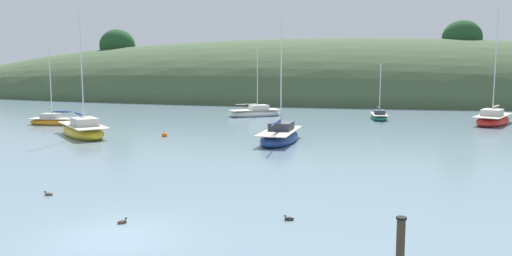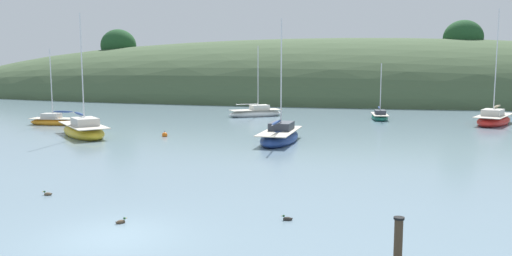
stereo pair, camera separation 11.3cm
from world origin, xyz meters
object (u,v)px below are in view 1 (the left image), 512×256
sailboat_grey_yawl (379,116)px  jetty_piling (401,242)px  sailboat_blue_center (280,136)px  duck_lone_left (289,219)px  sailboat_black_sloop (493,120)px  sailboat_navy_dinghy (255,113)px  sailboat_white_near (55,121)px  sailboat_red_portside (83,130)px  mooring_buoy_outer (164,135)px  duck_lone_right (122,222)px  duck_straggler (48,194)px

sailboat_grey_yawl → jetty_piling: bearing=-89.3°
sailboat_blue_center → duck_lone_left: bearing=-78.2°
sailboat_black_sloop → duck_lone_left: 37.03m
sailboat_navy_dinghy → sailboat_white_near: bearing=-143.9°
sailboat_black_sloop → sailboat_red_portside: bearing=-154.1°
sailboat_navy_dinghy → duck_lone_left: 37.81m
sailboat_navy_dinghy → sailboat_white_near: sailboat_navy_dinghy is taller
sailboat_black_sloop → sailboat_grey_yawl: bearing=169.4°
sailboat_white_near → mooring_buoy_outer: size_ratio=13.55×
duck_lone_right → duck_lone_left: size_ratio=0.89×
sailboat_red_portside → duck_straggler: size_ratio=23.33×
duck_lone_right → sailboat_grey_yawl: bearing=76.6°
sailboat_blue_center → duck_lone_left: size_ratio=21.70×
sailboat_red_portside → duck_straggler: sailboat_red_portside is taller
sailboat_grey_yawl → sailboat_white_near: size_ratio=0.82×
sailboat_navy_dinghy → duck_lone_right: size_ratio=20.88×
duck_lone_right → sailboat_blue_center: bearing=84.7°
sailboat_grey_yawl → duck_lone_right: 39.14m
sailboat_navy_dinghy → duck_lone_right: 38.46m
sailboat_blue_center → sailboat_white_near: size_ratio=1.26×
sailboat_blue_center → duck_straggler: 18.80m
sailboat_navy_dinghy → sailboat_red_portside: bearing=-117.8°
duck_lone_right → jetty_piling: jetty_piling is taller
sailboat_navy_dinghy → mooring_buoy_outer: (-3.28, -17.21, -0.25)m
sailboat_red_portside → sailboat_grey_yawl: size_ratio=1.66×
sailboat_red_portside → mooring_buoy_outer: size_ratio=18.39×
sailboat_red_portside → sailboat_black_sloop: size_ratio=0.89×
sailboat_red_portside → duck_lone_right: size_ratio=26.14×
sailboat_grey_yawl → sailboat_navy_dinghy: size_ratio=0.75×
sailboat_grey_yawl → jetty_piling: size_ratio=4.10×
duck_straggler → duck_lone_right: same height
sailboat_blue_center → duck_straggler: size_ratio=21.73×
sailboat_navy_dinghy → duck_straggler: size_ratio=18.64×
sailboat_navy_dinghy → sailboat_black_sloop: sailboat_black_sloop is taller
sailboat_blue_center → sailboat_navy_dinghy: bearing=109.0°
sailboat_blue_center → sailboat_white_near: sailboat_blue_center is taller
sailboat_red_portside → duck_lone_left: size_ratio=23.30×
sailboat_black_sloop → duck_straggler: (-24.69, -33.26, -0.40)m
mooring_buoy_outer → jetty_piling: 28.51m
sailboat_red_portside → duck_straggler: (8.93, -16.93, -0.40)m
sailboat_navy_dinghy → sailboat_black_sloop: (23.91, -2.13, 0.08)m
sailboat_red_portside → sailboat_blue_center: 15.89m
sailboat_red_portside → sailboat_grey_yawl: (23.04, 18.31, -0.14)m
mooring_buoy_outer → jetty_piling: jetty_piling is taller
sailboat_blue_center → sailboat_navy_dinghy: sailboat_blue_center is taller
sailboat_blue_center → jetty_piling: sailboat_blue_center is taller
sailboat_white_near → sailboat_navy_dinghy: bearing=36.1°
mooring_buoy_outer → duck_straggler: mooring_buoy_outer is taller
sailboat_blue_center → jetty_piling: bearing=-71.0°
sailboat_red_portside → sailboat_white_near: sailboat_red_portside is taller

